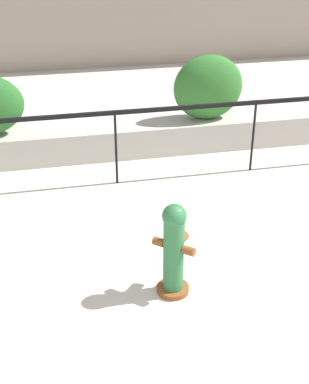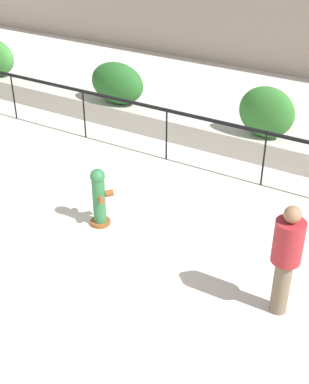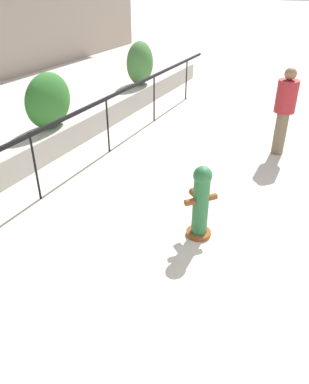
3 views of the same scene
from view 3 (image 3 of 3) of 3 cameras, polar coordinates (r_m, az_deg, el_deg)
fence_railing_segment at (r=6.06m, az=-18.35°, el=7.34°), size 15.00×0.05×1.15m
hedge_bush_2 at (r=7.96m, az=-15.86°, el=13.24°), size 1.19×0.56×1.10m
hedge_bush_3 at (r=11.08m, az=-2.22°, el=19.04°), size 1.00×0.66×1.17m
fire_hydrant at (r=5.11m, az=7.05°, el=-1.46°), size 0.50×0.50×1.08m
pedestrian at (r=7.93m, az=19.24°, el=12.19°), size 0.53×0.53×1.73m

